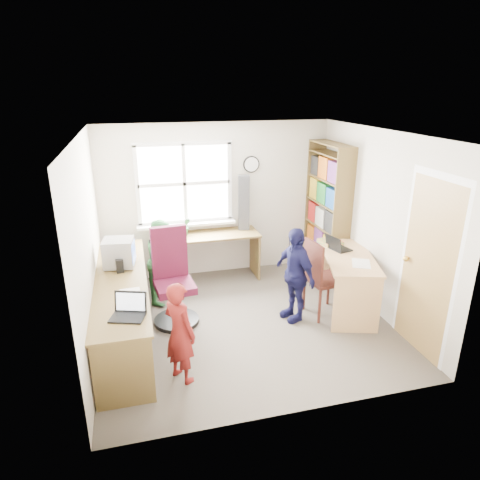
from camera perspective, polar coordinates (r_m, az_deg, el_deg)
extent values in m
cube|color=#474038|center=(5.68, 0.64, -10.95)|extent=(3.60, 3.40, 0.02)
cube|color=white|center=(4.90, 0.75, 14.13)|extent=(3.60, 3.40, 0.02)
cube|color=beige|center=(6.76, -3.11, 5.29)|extent=(3.60, 0.02, 2.40)
cube|color=beige|center=(3.67, 7.74, -7.93)|extent=(3.60, 0.02, 2.40)
cube|color=beige|center=(5.03, -19.64, -1.09)|extent=(0.02, 3.40, 2.40)
cube|color=beige|center=(5.88, 18.00, 2.07)|extent=(0.02, 3.40, 2.40)
cube|color=white|center=(6.59, -7.42, 7.46)|extent=(1.40, 0.01, 1.20)
cube|color=white|center=(6.58, -7.41, 7.45)|extent=(1.48, 0.04, 1.28)
cube|color=#A38046|center=(5.13, 23.64, -3.62)|extent=(0.02, 0.82, 2.00)
sphere|color=gold|center=(5.35, 21.23, -2.34)|extent=(0.07, 0.07, 0.07)
cylinder|color=black|center=(6.74, 1.51, 10.06)|extent=(0.26, 0.03, 0.26)
cylinder|color=white|center=(6.72, 1.55, 10.04)|extent=(0.22, 0.01, 0.22)
cube|color=brown|center=(5.27, -15.62, -5.15)|extent=(0.60, 2.70, 0.03)
cube|color=brown|center=(6.58, -4.66, 0.60)|extent=(1.65, 0.56, 0.03)
cube|color=brown|center=(5.44, -15.26, -8.74)|extent=(0.56, 0.03, 0.72)
cube|color=brown|center=(4.32, -15.23, -16.99)|extent=(0.56, 0.03, 0.72)
cube|color=brown|center=(6.63, -15.28, -3.37)|extent=(0.56, 0.03, 0.72)
cube|color=brown|center=(6.88, 2.00, -1.79)|extent=(0.03, 0.52, 0.72)
cube|color=brown|center=(4.62, -15.24, -14.28)|extent=(0.54, 0.45, 0.72)
cube|color=tan|center=(5.87, 14.31, -2.16)|extent=(0.97, 1.46, 0.03)
cube|color=tan|center=(5.46, 15.31, -8.49)|extent=(0.56, 0.19, 0.74)
cube|color=tan|center=(6.61, 12.92, -3.15)|extent=(0.56, 0.19, 0.74)
cube|color=brown|center=(6.40, 13.47, 2.53)|extent=(0.30, 0.02, 2.10)
cube|color=brown|center=(7.26, 9.87, 4.84)|extent=(0.30, 0.02, 2.10)
cube|color=brown|center=(6.62, 12.19, 12.43)|extent=(0.30, 1.00, 0.02)
cube|color=brown|center=(7.16, 11.02, -3.86)|extent=(0.30, 1.00, 0.02)
cube|color=brown|center=(7.03, 11.21, -1.17)|extent=(0.30, 1.00, 0.02)
cube|color=brown|center=(6.90, 11.42, 1.77)|extent=(0.30, 1.00, 0.02)
cube|color=brown|center=(6.79, 11.63, 4.82)|extent=(0.30, 1.00, 0.02)
cube|color=brown|center=(6.71, 11.86, 7.95)|extent=(0.30, 1.00, 0.02)
cube|color=brown|center=(6.64, 12.09, 11.15)|extent=(0.30, 1.00, 0.02)
cube|color=#A11817|center=(6.86, 12.15, -3.71)|extent=(0.25, 0.28, 0.27)
cube|color=navy|center=(7.12, 11.03, -2.66)|extent=(0.25, 0.30, 0.29)
cube|color=#1B732C|center=(7.36, 10.05, -1.74)|extent=(0.25, 0.26, 0.30)
cube|color=gold|center=(6.72, 12.38, -0.77)|extent=(0.25, 0.28, 0.30)
cube|color=#662E73|center=(6.98, 11.23, 0.20)|extent=(0.25, 0.30, 0.32)
cube|color=#CF6317|center=(7.24, 10.22, 0.85)|extent=(0.25, 0.26, 0.29)
cube|color=black|center=(6.59, 12.63, 2.40)|extent=(0.25, 0.28, 0.32)
cube|color=#B8B8AC|center=(6.87, 11.43, 3.04)|extent=(0.25, 0.30, 0.29)
cube|color=#A11817|center=(7.13, 10.41, 3.80)|extent=(0.25, 0.26, 0.30)
cube|color=navy|center=(6.50, 12.87, 5.44)|extent=(0.25, 0.28, 0.29)
cube|color=#1B732C|center=(6.77, 11.66, 6.19)|extent=(0.25, 0.30, 0.30)
cube|color=gold|center=(7.03, 10.61, 6.84)|extent=(0.25, 0.26, 0.32)
cube|color=#662E73|center=(6.41, 13.13, 8.81)|extent=(0.25, 0.28, 0.30)
cube|color=#CF6317|center=(6.69, 11.89, 9.42)|extent=(0.25, 0.30, 0.32)
cube|color=black|center=(6.96, 10.80, 9.75)|extent=(0.25, 0.26, 0.29)
cylinder|color=black|center=(5.71, -8.44, -10.54)|extent=(0.64, 0.64, 0.05)
cylinder|color=black|center=(5.59, -8.56, -8.44)|extent=(0.07, 0.07, 0.43)
cube|color=#470D22|center=(5.48, -8.69, -6.16)|extent=(0.52, 0.52, 0.09)
cube|color=#470D22|center=(5.53, -9.41, -1.53)|extent=(0.46, 0.13, 0.68)
cylinder|color=#461E17|center=(5.63, 10.56, -8.65)|extent=(0.04, 0.04, 0.49)
cylinder|color=#461E17|center=(5.83, 13.83, -7.85)|extent=(0.04, 0.04, 0.49)
cylinder|color=#461E17|center=(5.92, 8.54, -7.02)|extent=(0.04, 0.04, 0.49)
cylinder|color=#461E17|center=(6.11, 11.71, -6.32)|extent=(0.04, 0.04, 0.49)
cube|color=#461E17|center=(5.76, 11.33, -5.19)|extent=(0.51, 0.51, 0.04)
cube|color=#461E17|center=(5.54, 9.74, -2.92)|extent=(0.09, 0.43, 0.54)
cube|color=gray|center=(5.62, -15.68, -3.31)|extent=(0.29, 0.25, 0.02)
cube|color=gray|center=(5.55, -15.85, -1.63)|extent=(0.40, 0.37, 0.35)
cube|color=#3F72F2|center=(5.52, -13.97, -1.56)|extent=(0.04, 0.29, 0.25)
cube|color=black|center=(4.41, -14.74, -9.91)|extent=(0.38, 0.33, 0.02)
cube|color=black|center=(4.46, -14.37, -7.93)|extent=(0.33, 0.16, 0.22)
cube|color=white|center=(4.46, -14.41, -7.98)|extent=(0.28, 0.13, 0.17)
cube|color=black|center=(6.06, 13.09, -1.11)|extent=(0.30, 0.36, 0.02)
cube|color=black|center=(5.95, 12.34, -0.40)|extent=(0.13, 0.31, 0.20)
cube|color=#3F72F2|center=(5.96, 12.40, -0.39)|extent=(0.11, 0.27, 0.16)
cube|color=black|center=(5.42, -15.75, -3.34)|extent=(0.10, 0.10, 0.17)
cube|color=black|center=(5.83, -15.51, -1.53)|extent=(0.11, 0.11, 0.19)
cube|color=black|center=(6.69, 0.51, 4.99)|extent=(0.20, 0.18, 0.86)
cube|color=red|center=(6.23, 11.95, -0.25)|extent=(0.31, 0.31, 0.06)
cube|color=silver|center=(4.86, -14.38, -7.02)|extent=(0.24, 0.33, 0.00)
cube|color=silver|center=(5.65, 15.85, -3.03)|extent=(0.34, 0.38, 0.00)
imported|color=#2B6C37|center=(6.53, -7.28, 1.78)|extent=(0.16, 0.14, 0.28)
imported|color=maroon|center=(4.46, -8.04, -12.10)|extent=(0.45, 0.48, 1.10)
imported|color=#317C3C|center=(6.08, -10.24, -2.71)|extent=(0.62, 0.70, 1.19)
imported|color=#13133B|center=(5.53, 7.29, -4.57)|extent=(0.49, 0.79, 1.25)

